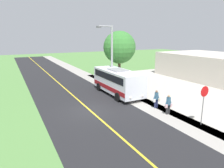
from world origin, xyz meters
name	(u,v)px	position (x,y,z in m)	size (l,w,h in m)	color
ground_plane	(90,110)	(0.00, 0.00, 0.00)	(120.00, 120.00, 0.00)	#548442
road_surface	(90,110)	(0.00, 0.00, 0.00)	(8.00, 100.00, 0.01)	black
sidewalk	(139,101)	(-5.20, 0.00, 0.00)	(2.40, 100.00, 0.01)	#9E9991
parking_lot_surface	(215,99)	(-12.40, 3.00, 0.00)	(14.00, 36.00, 0.01)	#B2ADA3
road_centre_line	(90,110)	(0.00, 0.00, 0.01)	(0.16, 100.00, 0.00)	gold
shuttle_bus_front	(118,81)	(-4.53, -3.18, 1.53)	(2.70, 7.43, 2.77)	white
pedestrian_with_bags	(168,104)	(-5.38, 3.81, 0.88)	(0.72, 0.34, 1.65)	#262628
pedestrian_waiting	(156,99)	(-5.48, 2.18, 0.86)	(0.72, 0.34, 1.62)	#1E2347
stop_sign	(204,99)	(-6.10, 6.48, 1.96)	(0.76, 0.07, 2.88)	slate
street_light_pole	(111,55)	(-4.87, -5.45, 4.13)	(1.97, 0.24, 7.45)	#9E9EA3
tree_curbside	(119,47)	(-7.40, -7.91, 4.76)	(4.26, 4.26, 6.91)	#4C3826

